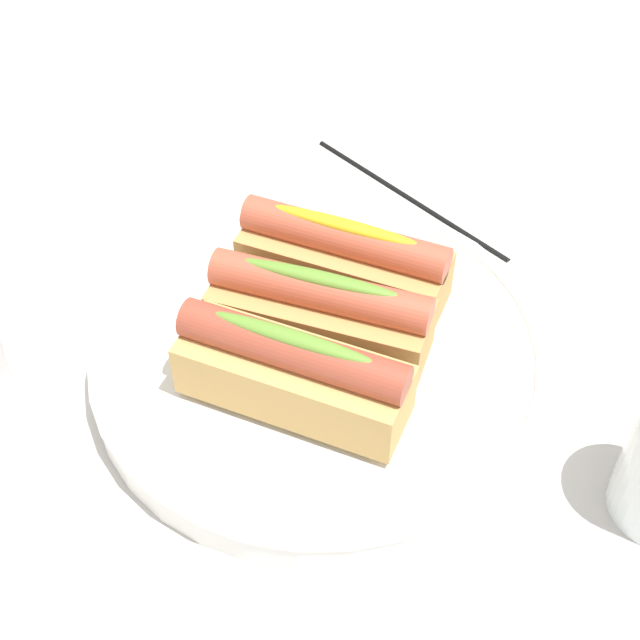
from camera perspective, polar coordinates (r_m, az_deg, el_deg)
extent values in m
plane|color=beige|center=(0.66, 1.57, -2.68)|extent=(2.40, 2.40, 0.00)
cylinder|color=white|center=(0.65, 0.00, -2.32)|extent=(0.32, 0.32, 0.02)
torus|color=white|center=(0.64, 0.00, -1.60)|extent=(0.32, 0.32, 0.01)
cube|color=tan|center=(0.66, 1.48, 3.29)|extent=(0.15, 0.06, 0.04)
cylinder|color=#BC563D|center=(0.64, 1.53, 5.10)|extent=(0.15, 0.04, 0.03)
ellipsoid|color=gold|center=(0.63, 1.55, 5.89)|extent=(0.11, 0.02, 0.01)
cube|color=tan|center=(0.62, 0.00, 0.00)|extent=(0.16, 0.07, 0.04)
cylinder|color=#BC563D|center=(0.60, 0.00, 1.82)|extent=(0.15, 0.05, 0.03)
ellipsoid|color=olive|center=(0.60, 0.00, 2.62)|extent=(0.11, 0.03, 0.01)
cube|color=tan|center=(0.59, -1.66, -3.70)|extent=(0.15, 0.06, 0.04)
cylinder|color=#A84733|center=(0.57, -1.72, -1.90)|extent=(0.15, 0.04, 0.03)
ellipsoid|color=olive|center=(0.56, -1.75, -1.10)|extent=(0.11, 0.02, 0.01)
cylinder|color=black|center=(0.80, 5.53, 7.67)|extent=(0.21, 0.08, 0.01)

